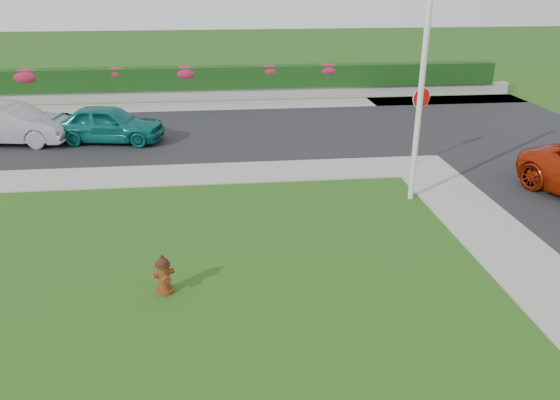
{
  "coord_description": "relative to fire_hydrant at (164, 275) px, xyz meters",
  "views": [
    {
      "loc": [
        0.28,
        -8.02,
        6.07
      ],
      "look_at": [
        1.66,
        4.38,
        0.9
      ],
      "focal_mm": 35.0,
      "sensor_mm": 36.0,
      "label": 1
    }
  ],
  "objects": [
    {
      "name": "sidewalk_far",
      "position": [
        -4.99,
        7.15,
        -0.39
      ],
      "size": [
        24.0,
        2.0,
        0.04
      ],
      "primitive_type": "cube",
      "color": "gray",
      "rests_on": "ground"
    },
    {
      "name": "sedan_teal",
      "position": [
        -3.0,
        11.25,
        0.35
      ],
      "size": [
        4.42,
        2.38,
        1.43
      ],
      "primitive_type": "imported",
      "rotation": [
        0.0,
        0.0,
        1.4
      ],
      "color": "#0D6360",
      "rests_on": "street_far"
    },
    {
      "name": "flower_clump_c",
      "position": [
        -3.82,
        18.65,
        1.06
      ],
      "size": [
        1.17,
        0.75,
        0.59
      ],
      "primitive_type": "ellipsoid",
      "color": "#AE1D3D",
      "rests_on": "hedge"
    },
    {
      "name": "flower_clump_d",
      "position": [
        -0.36,
        18.65,
        1.01
      ],
      "size": [
        1.43,
        0.92,
        0.72
      ],
      "primitive_type": "ellipsoid",
      "color": "#AE1D3D",
      "rests_on": "hedge"
    },
    {
      "name": "sidewalk_beyond",
      "position": [
        0.01,
        17.15,
        -0.39
      ],
      "size": [
        34.0,
        2.0,
        0.04
      ],
      "primitive_type": "cube",
      "color": "gray",
      "rests_on": "ground"
    },
    {
      "name": "retaining_wall",
      "position": [
        0.01,
        18.65,
        -0.11
      ],
      "size": [
        34.0,
        0.4,
        0.6
      ],
      "primitive_type": "cube",
      "color": "gray",
      "rests_on": "ground"
    },
    {
      "name": "flower_clump_f",
      "position": [
        6.99,
        18.65,
        1.03
      ],
      "size": [
        1.32,
        0.85,
        0.66
      ],
      "primitive_type": "ellipsoid",
      "color": "#AE1D3D",
      "rests_on": "hedge"
    },
    {
      "name": "hedge",
      "position": [
        0.01,
        18.75,
        0.74
      ],
      "size": [
        32.0,
        0.9,
        1.1
      ],
      "primitive_type": "cube",
      "color": "black",
      "rests_on": "retaining_wall"
    },
    {
      "name": "flower_clump_b",
      "position": [
        -8.15,
        18.65,
        0.98
      ],
      "size": [
        1.56,
        1.0,
        0.78
      ],
      "primitive_type": "ellipsoid",
      "color": "#AE1D3D",
      "rests_on": "hedge"
    },
    {
      "name": "curb_corner",
      "position": [
        8.01,
        7.15,
        -0.39
      ],
      "size": [
        2.0,
        2.0,
        0.04
      ],
      "primitive_type": "cube",
      "color": "gray",
      "rests_on": "ground"
    },
    {
      "name": "stop_sign",
      "position": [
        7.91,
        7.4,
        1.58
      ],
      "size": [
        0.7,
        0.24,
        2.67
      ],
      "rotation": [
        0.0,
        0.0,
        -0.08
      ],
      "color": "slate",
      "rests_on": "ground"
    },
    {
      "name": "street_far",
      "position": [
        -3.99,
        12.15,
        -0.39
      ],
      "size": [
        26.0,
        8.0,
        0.04
      ],
      "primitive_type": "cube",
      "color": "black",
      "rests_on": "ground"
    },
    {
      "name": "sedan_silver",
      "position": [
        -6.72,
        11.46,
        0.4
      ],
      "size": [
        4.83,
        2.4,
        1.52
      ],
      "primitive_type": "imported",
      "rotation": [
        0.0,
        0.0,
        1.39
      ],
      "color": "#9EA1A5",
      "rests_on": "street_far"
    },
    {
      "name": "ground",
      "position": [
        1.01,
        -1.85,
        -0.41
      ],
      "size": [
        120.0,
        120.0,
        0.0
      ],
      "primitive_type": "plane",
      "color": "black",
      "rests_on": "ground"
    },
    {
      "name": "utility_pole",
      "position": [
        6.73,
        4.41,
        2.54
      ],
      "size": [
        0.16,
        0.16,
        5.89
      ],
      "primitive_type": "cylinder",
      "color": "silver",
      "rests_on": "ground"
    },
    {
      "name": "flower_clump_e",
      "position": [
        3.94,
        18.65,
        1.05
      ],
      "size": [
        1.24,
        0.8,
        0.62
      ],
      "primitive_type": "ellipsoid",
      "color": "#AE1D3D",
      "rests_on": "hedge"
    },
    {
      "name": "fire_hydrant",
      "position": [
        0.0,
        0.0,
        0.0
      ],
      "size": [
        0.44,
        0.42,
        0.86
      ],
      "rotation": [
        0.0,
        0.0,
        0.44
      ],
      "color": "#4D210C",
      "rests_on": "ground"
    }
  ]
}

